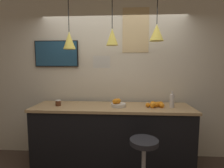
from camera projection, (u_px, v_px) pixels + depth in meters
back_wall at (114, 76)px, 3.14m from camera, size 8.00×0.06×2.90m
service_counter at (112, 137)px, 2.81m from camera, size 2.48×0.67×1.01m
bar_stool at (144, 159)px, 2.12m from camera, size 0.38×0.38×0.76m
fruit_bowl at (118, 103)px, 2.70m from camera, size 0.23×0.23×0.13m
orange_pile at (155, 105)px, 2.68m from camera, size 0.29×0.19×0.09m
juice_bottle at (172, 101)px, 2.65m from camera, size 0.07×0.07×0.25m
spread_jar at (58, 103)px, 2.77m from camera, size 0.08×0.08×0.09m
pendant_lamp_left at (69, 40)px, 2.72m from camera, size 0.19×0.19×0.90m
pendant_lamp_middle at (112, 37)px, 2.67m from camera, size 0.19×0.19×0.85m
pendant_lamp_right at (157, 32)px, 2.62m from camera, size 0.21×0.21×0.79m
mounted_tv at (56, 54)px, 3.11m from camera, size 0.78×0.04×0.46m
hanging_menu_board at (101, 62)px, 2.43m from camera, size 0.24×0.01×0.17m
wall_poster at (136, 30)px, 2.99m from camera, size 0.45×0.01×0.75m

